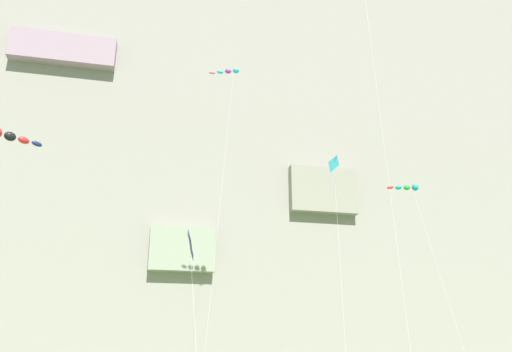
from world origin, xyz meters
TOP-DOWN VIEW (x-y plane):
  - cliff_face at (-0.00, 70.01)m, footprint 180.00×25.92m
  - kite_windsock_low_left at (-11.95, 15.29)m, footprint 4.80×4.08m
  - kite_diamond_upper_right at (-1.60, 25.20)m, footprint 0.79×6.51m
  - kite_diamond_high_left at (12.59, 32.90)m, footprint 2.70×5.67m
  - kite_windsock_front_field at (2.78, 37.68)m, footprint 3.70×5.18m
  - kite_windsock_mid_left at (21.89, 35.77)m, footprint 4.15×5.33m

SIDE VIEW (x-z plane):
  - kite_diamond_upper_right at x=-1.60m, z-range 4.56..16.23m
  - kite_windsock_low_left at x=-11.95m, z-range 6.63..20.56m
  - kite_windsock_mid_left at x=21.89m, z-range 9.82..30.21m
  - kite_diamond_high_left at x=12.59m, z-range 9.23..31.12m
  - kite_windsock_front_field at x=2.78m, z-range 16.06..49.39m
  - cliff_face at x=0.00m, z-range -0.02..84.03m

